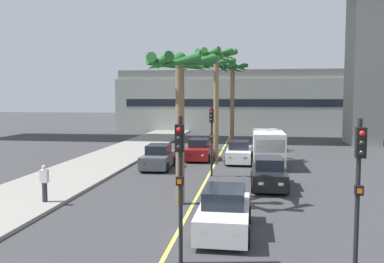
{
  "coord_description": "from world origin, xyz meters",
  "views": [
    {
      "loc": [
        2.51,
        -3.41,
        4.76
      ],
      "look_at": [
        0.0,
        14.0,
        3.24
      ],
      "focal_mm": 38.77,
      "sensor_mm": 36.0,
      "label": 1
    }
  ],
  "objects_px": {
    "car_queue_front": "(224,212)",
    "traffic_light_median_near": "(180,170)",
    "car_queue_second": "(239,153)",
    "car_queue_fifth": "(199,150)",
    "delivery_van": "(268,147)",
    "traffic_light_right_far_corner": "(359,178)",
    "pedestrian_near_crosswalk": "(44,183)",
    "palm_tree_far_median": "(233,78)",
    "palm_tree_farthest_median": "(216,68)",
    "palm_tree_near_median": "(180,79)",
    "car_queue_fourth": "(158,158)",
    "car_queue_third": "(269,174)",
    "palm_tree_mid_median": "(216,71)",
    "traffic_light_median_far": "(212,131)"
  },
  "relations": [
    {
      "from": "palm_tree_near_median",
      "to": "palm_tree_mid_median",
      "type": "bearing_deg",
      "value": 90.0
    },
    {
      "from": "traffic_light_median_near",
      "to": "palm_tree_near_median",
      "type": "relative_size",
      "value": 0.63
    },
    {
      "from": "car_queue_second",
      "to": "car_queue_fifth",
      "type": "xyz_separation_m",
      "value": [
        -3.0,
        0.97,
        0.0
      ]
    },
    {
      "from": "car_queue_second",
      "to": "traffic_light_median_near",
      "type": "xyz_separation_m",
      "value": [
        -1.09,
        -18.27,
        1.99
      ]
    },
    {
      "from": "car_queue_third",
      "to": "pedestrian_near_crosswalk",
      "type": "relative_size",
      "value": 2.54
    },
    {
      "from": "palm_tree_near_median",
      "to": "palm_tree_farthest_median",
      "type": "xyz_separation_m",
      "value": [
        0.52,
        12.22,
        1.28
      ]
    },
    {
      "from": "car_queue_front",
      "to": "traffic_light_median_near",
      "type": "distance_m",
      "value": 3.66
    },
    {
      "from": "palm_tree_far_median",
      "to": "palm_tree_farthest_median",
      "type": "relative_size",
      "value": 1.01
    },
    {
      "from": "car_queue_third",
      "to": "palm_tree_mid_median",
      "type": "height_order",
      "value": "palm_tree_mid_median"
    },
    {
      "from": "car_queue_front",
      "to": "pedestrian_near_crosswalk",
      "type": "distance_m",
      "value": 8.4
    },
    {
      "from": "car_queue_second",
      "to": "car_queue_third",
      "type": "bearing_deg",
      "value": -77.26
    },
    {
      "from": "car_queue_fourth",
      "to": "traffic_light_median_far",
      "type": "bearing_deg",
      "value": -30.85
    },
    {
      "from": "traffic_light_median_far",
      "to": "pedestrian_near_crosswalk",
      "type": "height_order",
      "value": "traffic_light_median_far"
    },
    {
      "from": "car_queue_fourth",
      "to": "car_queue_fifth",
      "type": "distance_m",
      "value": 4.65
    },
    {
      "from": "car_queue_front",
      "to": "traffic_light_right_far_corner",
      "type": "relative_size",
      "value": 0.98
    },
    {
      "from": "car_queue_front",
      "to": "traffic_light_median_near",
      "type": "height_order",
      "value": "traffic_light_median_near"
    },
    {
      "from": "car_queue_front",
      "to": "palm_tree_farthest_median",
      "type": "height_order",
      "value": "palm_tree_farthest_median"
    },
    {
      "from": "car_queue_front",
      "to": "car_queue_fifth",
      "type": "relative_size",
      "value": 0.99
    },
    {
      "from": "palm_tree_near_median",
      "to": "pedestrian_near_crosswalk",
      "type": "height_order",
      "value": "palm_tree_near_median"
    },
    {
      "from": "car_queue_third",
      "to": "traffic_light_median_near",
      "type": "bearing_deg",
      "value": -105.5
    },
    {
      "from": "car_queue_fourth",
      "to": "pedestrian_near_crosswalk",
      "type": "xyz_separation_m",
      "value": [
        -2.86,
        -9.68,
        0.28
      ]
    },
    {
      "from": "car_queue_fourth",
      "to": "pedestrian_near_crosswalk",
      "type": "bearing_deg",
      "value": -106.47
    },
    {
      "from": "palm_tree_mid_median",
      "to": "palm_tree_near_median",
      "type": "bearing_deg",
      "value": -90.0
    },
    {
      "from": "delivery_van",
      "to": "traffic_light_right_far_corner",
      "type": "xyz_separation_m",
      "value": [
        1.55,
        -17.62,
        1.43
      ]
    },
    {
      "from": "car_queue_second",
      "to": "palm_tree_near_median",
      "type": "relative_size",
      "value": 0.62
    },
    {
      "from": "car_queue_second",
      "to": "car_queue_fifth",
      "type": "height_order",
      "value": "same"
    },
    {
      "from": "car_queue_third",
      "to": "traffic_light_right_far_corner",
      "type": "bearing_deg",
      "value": -80.76
    },
    {
      "from": "car_queue_fourth",
      "to": "car_queue_fifth",
      "type": "height_order",
      "value": "same"
    },
    {
      "from": "traffic_light_right_far_corner",
      "to": "palm_tree_mid_median",
      "type": "bearing_deg",
      "value": 102.94
    },
    {
      "from": "car_queue_front",
      "to": "palm_tree_farthest_median",
      "type": "distance_m",
      "value": 17.05
    },
    {
      "from": "car_queue_front",
      "to": "palm_tree_near_median",
      "type": "xyz_separation_m",
      "value": [
        -2.17,
        3.62,
        4.78
      ]
    },
    {
      "from": "palm_tree_near_median",
      "to": "car_queue_fifth",
      "type": "bearing_deg",
      "value": 93.57
    },
    {
      "from": "car_queue_fourth",
      "to": "traffic_light_right_far_corner",
      "type": "relative_size",
      "value": 0.99
    },
    {
      "from": "car_queue_front",
      "to": "pedestrian_near_crosswalk",
      "type": "xyz_separation_m",
      "value": [
        -7.99,
        2.56,
        0.28
      ]
    },
    {
      "from": "traffic_light_median_far",
      "to": "palm_tree_farthest_median",
      "type": "relative_size",
      "value": 0.51
    },
    {
      "from": "car_queue_front",
      "to": "palm_tree_far_median",
      "type": "xyz_separation_m",
      "value": [
        -1.16,
        31.01,
        5.95
      ]
    },
    {
      "from": "delivery_van",
      "to": "pedestrian_near_crosswalk",
      "type": "relative_size",
      "value": 3.25
    },
    {
      "from": "car_queue_front",
      "to": "delivery_van",
      "type": "distance_m",
      "value": 14.42
    },
    {
      "from": "car_queue_second",
      "to": "car_queue_fourth",
      "type": "xyz_separation_m",
      "value": [
        -5.17,
        -3.15,
        0.0
      ]
    },
    {
      "from": "traffic_light_median_far",
      "to": "palm_tree_mid_median",
      "type": "xyz_separation_m",
      "value": [
        -0.76,
        11.7,
        4.16
      ]
    },
    {
      "from": "traffic_light_right_far_corner",
      "to": "pedestrian_near_crosswalk",
      "type": "height_order",
      "value": "traffic_light_right_far_corner"
    },
    {
      "from": "delivery_van",
      "to": "car_queue_front",
      "type": "bearing_deg",
      "value": -98.15
    },
    {
      "from": "traffic_light_median_near",
      "to": "palm_tree_far_median",
      "type": "bearing_deg",
      "value": 90.2
    },
    {
      "from": "car_queue_front",
      "to": "delivery_van",
      "type": "xyz_separation_m",
      "value": [
        2.04,
        14.27,
        0.57
      ]
    },
    {
      "from": "traffic_light_right_far_corner",
      "to": "palm_tree_farthest_median",
      "type": "distance_m",
      "value": 20.32
    },
    {
      "from": "palm_tree_farthest_median",
      "to": "car_queue_second",
      "type": "bearing_deg",
      "value": -15.19
    },
    {
      "from": "car_queue_fifth",
      "to": "palm_tree_mid_median",
      "type": "height_order",
      "value": "palm_tree_mid_median"
    },
    {
      "from": "traffic_light_median_near",
      "to": "palm_tree_near_median",
      "type": "height_order",
      "value": "palm_tree_near_median"
    },
    {
      "from": "car_queue_front",
      "to": "traffic_light_right_far_corner",
      "type": "height_order",
      "value": "traffic_light_right_far_corner"
    },
    {
      "from": "car_queue_fifth",
      "to": "palm_tree_far_median",
      "type": "xyz_separation_m",
      "value": [
        1.8,
        14.65,
        5.95
      ]
    }
  ]
}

